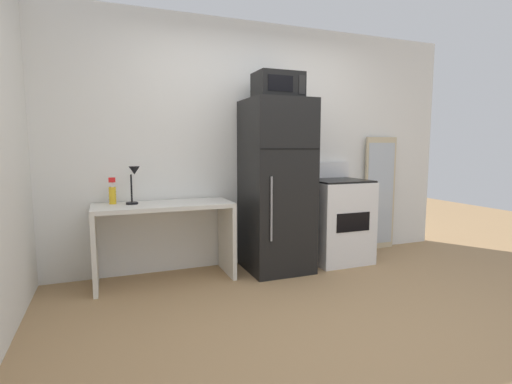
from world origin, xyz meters
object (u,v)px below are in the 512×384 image
object	(u,v)px
microwave	(278,86)
oven_range	(337,220)
spray_bottle	(112,194)
leaning_mirror	(380,194)
desk_lamp	(134,179)
refrigerator	(276,186)
desk	(164,226)

from	to	relation	value
microwave	oven_range	xyz separation A→B (m)	(0.76, 0.05, -1.42)
microwave	spray_bottle	bearing A→B (deg)	171.96
oven_range	leaning_mirror	world-z (taller)	leaning_mirror
desk_lamp	spray_bottle	bearing A→B (deg)	154.14
refrigerator	leaning_mirror	world-z (taller)	refrigerator
spray_bottle	oven_range	xyz separation A→B (m)	(2.35, -0.18, -0.38)
desk	leaning_mirror	size ratio (longest dim) A/B	0.91
oven_range	leaning_mirror	xyz separation A→B (m)	(0.79, 0.26, 0.23)
desk	oven_range	bearing A→B (deg)	-1.11
desk_lamp	oven_range	size ratio (longest dim) A/B	0.32
refrigerator	oven_range	world-z (taller)	refrigerator
spray_bottle	refrigerator	distance (m)	1.60
spray_bottle	desk_lamp	bearing A→B (deg)	-25.86
desk_lamp	spray_bottle	distance (m)	0.25
spray_bottle	oven_range	size ratio (longest dim) A/B	0.23
desk	refrigerator	bearing A→B (deg)	-3.23
desk	oven_range	distance (m)	1.90
spray_bottle	oven_range	bearing A→B (deg)	-4.27
microwave	oven_range	bearing A→B (deg)	3.66
refrigerator	microwave	world-z (taller)	microwave
desk	desk_lamp	bearing A→B (deg)	169.65
spray_bottle	refrigerator	size ratio (longest dim) A/B	0.14
desk_lamp	leaning_mirror	size ratio (longest dim) A/B	0.25
refrigerator	leaning_mirror	bearing A→B (deg)	10.35
desk_lamp	refrigerator	world-z (taller)	refrigerator
oven_range	leaning_mirror	distance (m)	0.86
refrigerator	microwave	xyz separation A→B (m)	(0.00, -0.02, 1.01)
desk_lamp	spray_bottle	xyz separation A→B (m)	(-0.19, 0.09, -0.14)
desk	oven_range	world-z (taller)	oven_range
desk	spray_bottle	world-z (taller)	spray_bottle
leaning_mirror	desk_lamp	bearing A→B (deg)	-176.68
oven_range	spray_bottle	bearing A→B (deg)	175.73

